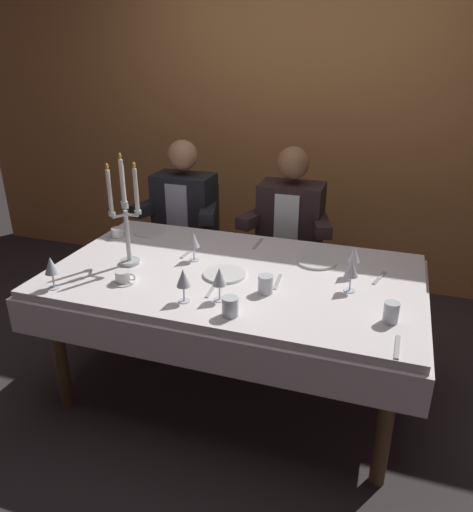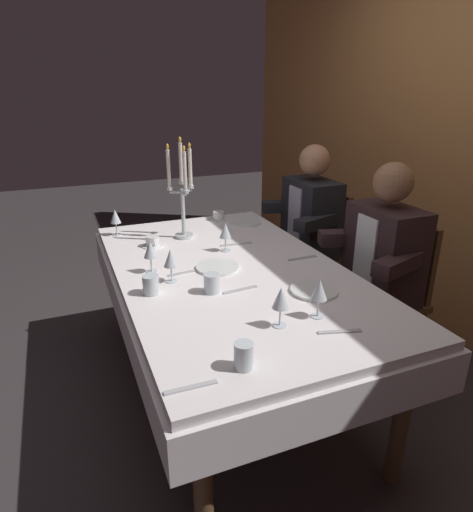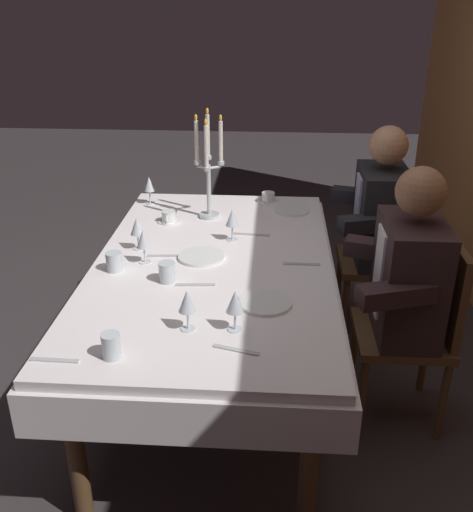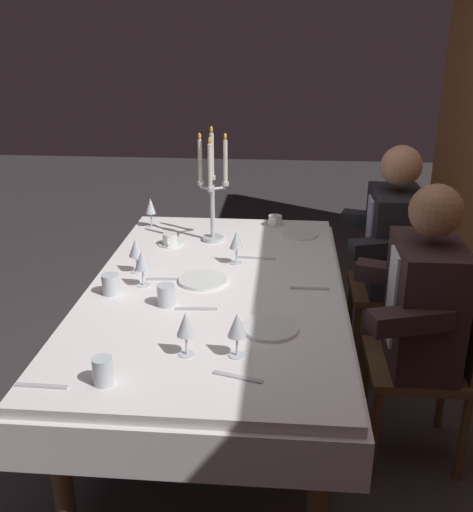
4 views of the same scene
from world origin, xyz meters
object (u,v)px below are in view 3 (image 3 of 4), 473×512
object	(u,v)px
water_tumbler_1	(114,262)
water_tumbler_2	(167,272)
dinner_plate_0	(265,302)
coffee_cup_0	(169,217)
seated_diner_1	(410,278)
dinner_plate_1	(201,257)
wine_glass_4	(235,303)
wine_glass_1	(187,302)
wine_glass_2	(149,185)
wine_glass_3	(137,227)
seated_diner_0	(382,215)
dining_table	(213,284)
wine_glass_5	(143,240)
wine_glass_0	(232,219)
dinner_plate_2	(292,210)
coffee_cup_1	(268,198)
candelabra	(208,170)
water_tumbler_0	(111,346)

from	to	relation	value
water_tumbler_1	water_tumbler_2	size ratio (longest dim) A/B	0.98
dinner_plate_0	coffee_cup_0	size ratio (longest dim) A/B	1.64
water_tumbler_2	coffee_cup_0	size ratio (longest dim) A/B	0.67
water_tumbler_2	seated_diner_1	distance (m)	1.07
dinner_plate_1	wine_glass_4	world-z (taller)	wine_glass_4
dinner_plate_0	wine_glass_1	distance (m)	0.37
wine_glass_2	wine_glass_3	world-z (taller)	same
water_tumbler_1	seated_diner_0	distance (m)	1.54
wine_glass_4	water_tumbler_1	size ratio (longest dim) A/B	1.87
dining_table	wine_glass_5	size ratio (longest dim) A/B	11.83
wine_glass_0	water_tumbler_1	xyz separation A→B (m)	(0.39, -0.50, -0.07)
dinner_plate_2	coffee_cup_1	distance (m)	0.20
dinner_plate_2	coffee_cup_0	distance (m)	0.71
wine_glass_1	wine_glass_4	xyz separation A→B (m)	(-0.01, 0.17, -0.00)
dining_table	seated_diner_0	bearing A→B (deg)	127.27
candelabra	dinner_plate_1	size ratio (longest dim) A/B	2.72
wine_glass_1	wine_glass_5	bearing A→B (deg)	-153.20
dinner_plate_0	wine_glass_2	distance (m)	1.36
dining_table	wine_glass_2	bearing A→B (deg)	-149.49
wine_glass_4	seated_diner_1	size ratio (longest dim) A/B	0.13
dinner_plate_2	wine_glass_4	xyz separation A→B (m)	(1.28, -0.24, 0.11)
wine_glass_3	dinner_plate_1	bearing A→B (deg)	75.33
candelabra	coffee_cup_0	xyz separation A→B (m)	(0.09, -0.21, -0.24)
wine_glass_5	coffee_cup_1	xyz separation A→B (m)	(-0.87, 0.56, -0.09)
dining_table	coffee_cup_0	bearing A→B (deg)	-148.78
wine_glass_4	coffee_cup_1	distance (m)	1.43
dining_table	coffee_cup_1	distance (m)	0.88
candelabra	coffee_cup_1	distance (m)	0.48
wine_glass_4	wine_glass_5	world-z (taller)	same
dinner_plate_0	coffee_cup_0	xyz separation A→B (m)	(-0.87, -0.55, 0.02)
water_tumbler_1	seated_diner_1	world-z (taller)	seated_diner_1
wine_glass_2	water_tumbler_0	world-z (taller)	wine_glass_2
wine_glass_2	coffee_cup_0	xyz separation A→B (m)	(0.29, 0.16, -0.09)
dining_table	wine_glass_1	bearing A→B (deg)	-2.84
dining_table	wine_glass_1	distance (m)	0.64
wine_glass_2	coffee_cup_1	world-z (taller)	wine_glass_2
water_tumbler_0	coffee_cup_1	bearing A→B (deg)	162.72
wine_glass_5	dinner_plate_1	bearing A→B (deg)	104.80
dinner_plate_2	wine_glass_1	bearing A→B (deg)	-17.64
dinner_plate_0	seated_diner_1	distance (m)	0.69
candelabra	water_tumbler_1	world-z (taller)	candelabra
dining_table	wine_glass_5	xyz separation A→B (m)	(0.04, -0.31, 0.23)
wine_glass_0	water_tumbler_2	world-z (taller)	wine_glass_0
wine_glass_2	water_tumbler_1	xyz separation A→B (m)	(0.90, 0.02, -0.07)
wine_glass_5	water_tumbler_1	world-z (taller)	wine_glass_5
seated_diner_0	seated_diner_1	size ratio (longest dim) A/B	1.00
wine_glass_0	seated_diner_1	bearing A→B (deg)	66.16
dinner_plate_2	wine_glass_1	size ratio (longest dim) A/B	1.23
dinner_plate_1	coffee_cup_0	world-z (taller)	coffee_cup_0
dinner_plate_2	water_tumbler_1	size ratio (longest dim) A/B	2.31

